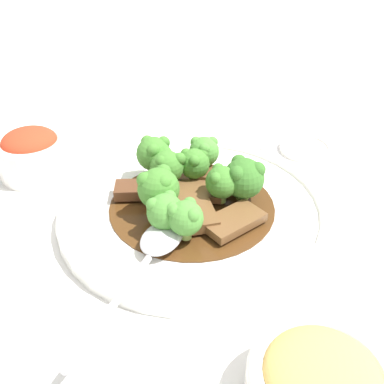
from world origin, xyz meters
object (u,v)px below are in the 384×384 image
(side_bowl_kimchi, at_px, (32,153))
(broccoli_floret_7, at_px, (244,177))
(broccoli_floret_1, at_px, (222,182))
(beef_strip_1, at_px, (142,190))
(broccoli_floret_4, at_px, (169,165))
(broccoli_floret_8, at_px, (154,153))
(broccoli_floret_2, at_px, (204,151))
(broccoli_floret_6, at_px, (165,211))
(broccoli_floret_3, at_px, (186,217))
(broccoli_floret_5, at_px, (194,163))
(serving_spoon, at_px, (154,248))
(beef_strip_2, at_px, (196,213))
(beef_strip_4, at_px, (197,191))
(main_plate, at_px, (192,209))
(broccoli_floret_0, at_px, (159,188))
(beef_strip_3, at_px, (220,177))
(beef_strip_0, at_px, (233,221))
(sauce_dish, at_px, (305,149))

(side_bowl_kimchi, bearing_deg, broccoli_floret_7, 33.29)
(broccoli_floret_1, bearing_deg, beef_strip_1, -138.02)
(broccoli_floret_4, height_order, broccoli_floret_8, broccoli_floret_8)
(beef_strip_1, relative_size, broccoli_floret_2, 1.45)
(broccoli_floret_6, distance_m, broccoli_floret_8, 0.11)
(broccoli_floret_2, height_order, broccoli_floret_3, broccoli_floret_2)
(broccoli_floret_7, bearing_deg, broccoli_floret_5, -162.76)
(serving_spoon, bearing_deg, beef_strip_2, 104.70)
(beef_strip_2, distance_m, broccoli_floret_1, 0.05)
(broccoli_floret_6, bearing_deg, side_bowl_kimchi, -167.76)
(beef_strip_1, height_order, beef_strip_4, beef_strip_1)
(serving_spoon, bearing_deg, broccoli_floret_3, 88.68)
(main_plate, xyz_separation_m, broccoli_floret_4, (-0.05, 0.00, 0.04))
(broccoli_floret_2, bearing_deg, broccoli_floret_7, -2.49)
(broccoli_floret_5, height_order, side_bowl_kimchi, side_bowl_kimchi)
(broccoli_floret_5, height_order, broccoli_floret_6, broccoli_floret_6)
(main_plate, height_order, broccoli_floret_0, broccoli_floret_0)
(beef_strip_2, height_order, broccoli_floret_2, broccoli_floret_2)
(broccoli_floret_7, bearing_deg, broccoli_floret_6, -94.16)
(main_plate, bearing_deg, beef_strip_3, 103.71)
(beef_strip_0, distance_m, broccoli_floret_5, 0.10)
(broccoli_floret_4, bearing_deg, main_plate, -4.50)
(beef_strip_1, distance_m, broccoli_floret_8, 0.05)
(beef_strip_1, height_order, broccoli_floret_3, broccoli_floret_3)
(main_plate, distance_m, broccoli_floret_3, 0.07)
(sauce_dish, bearing_deg, broccoli_floret_5, -96.54)
(beef_strip_0, xyz_separation_m, broccoli_floret_4, (-0.11, -0.01, 0.02))
(broccoli_floret_7, xyz_separation_m, side_bowl_kimchi, (-0.24, -0.15, -0.02))
(main_plate, relative_size, beef_strip_1, 4.48)
(beef_strip_3, relative_size, broccoli_floret_4, 1.51)
(beef_strip_0, relative_size, serving_spoon, 0.37)
(broccoli_floret_6, bearing_deg, beef_strip_2, 85.38)
(broccoli_floret_4, xyz_separation_m, side_bowl_kimchi, (-0.16, -0.11, -0.01))
(broccoli_floret_3, relative_size, sauce_dish, 0.60)
(beef_strip_1, bearing_deg, broccoli_floret_4, 84.45)
(broccoli_floret_0, bearing_deg, broccoli_floret_3, -5.92)
(beef_strip_1, height_order, broccoli_floret_2, broccoli_floret_2)
(broccoli_floret_3, xyz_separation_m, sauce_dish, (-0.06, 0.27, -0.04))
(broccoli_floret_4, relative_size, side_bowl_kimchi, 0.51)
(broccoli_floret_7, xyz_separation_m, broccoli_floret_8, (-0.10, -0.05, 0.00))
(beef_strip_3, distance_m, side_bowl_kimchi, 0.25)
(broccoli_floret_1, bearing_deg, broccoli_floret_8, -163.81)
(beef_strip_1, distance_m, beef_strip_3, 0.10)
(main_plate, xyz_separation_m, broccoli_floret_0, (-0.01, -0.04, 0.04))
(beef_strip_1, bearing_deg, beef_strip_4, 50.42)
(beef_strip_0, bearing_deg, broccoli_floret_1, 154.67)
(beef_strip_3, relative_size, serving_spoon, 0.38)
(beef_strip_2, bearing_deg, broccoli_floret_2, 134.60)
(main_plate, relative_size, broccoli_floret_0, 5.73)
(beef_strip_3, distance_m, broccoli_floret_5, 0.04)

